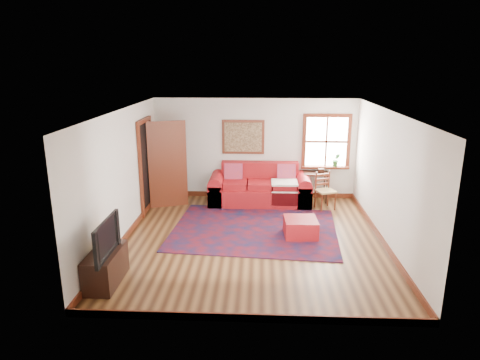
# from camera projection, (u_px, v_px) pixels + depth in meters

# --- Properties ---
(ground) EXTENTS (5.50, 5.50, 0.00)m
(ground) POSITION_uv_depth(u_px,v_px,m) (253.00, 239.00, 8.37)
(ground) COLOR #3E2210
(ground) RESTS_ON ground
(room_envelope) EXTENTS (5.04, 5.54, 2.52)m
(room_envelope) POSITION_uv_depth(u_px,v_px,m) (253.00, 157.00, 7.93)
(room_envelope) COLOR silver
(room_envelope) RESTS_ON ground
(window) EXTENTS (1.18, 0.20, 1.38)m
(window) POSITION_uv_depth(u_px,v_px,m) (327.00, 147.00, 10.53)
(window) COLOR white
(window) RESTS_ON ground
(doorway) EXTENTS (0.89, 1.08, 2.14)m
(doorway) POSITION_uv_depth(u_px,v_px,m) (159.00, 164.00, 9.89)
(doorway) COLOR black
(doorway) RESTS_ON ground
(framed_artwork) EXTENTS (1.05, 0.07, 0.85)m
(framed_artwork) POSITION_uv_depth(u_px,v_px,m) (243.00, 137.00, 10.57)
(framed_artwork) COLOR maroon
(framed_artwork) RESTS_ON ground
(persian_rug) EXTENTS (3.53, 2.92, 0.02)m
(persian_rug) POSITION_uv_depth(u_px,v_px,m) (254.00, 229.00, 8.85)
(persian_rug) COLOR #5B0D16
(persian_rug) RESTS_ON ground
(red_leather_sofa) EXTENTS (2.45, 1.01, 0.96)m
(red_leather_sofa) POSITION_uv_depth(u_px,v_px,m) (260.00, 190.00, 10.46)
(red_leather_sofa) COLOR #A1141A
(red_leather_sofa) RESTS_ON ground
(red_ottoman) EXTENTS (0.66, 0.66, 0.36)m
(red_ottoman) POSITION_uv_depth(u_px,v_px,m) (301.00, 228.00, 8.48)
(red_ottoman) COLOR #A1141A
(red_ottoman) RESTS_ON ground
(side_table) EXTENTS (0.61, 0.45, 0.73)m
(side_table) POSITION_uv_depth(u_px,v_px,m) (316.00, 177.00, 10.51)
(side_table) COLOR black
(side_table) RESTS_ON ground
(ladder_back_chair) EXTENTS (0.52, 0.51, 0.87)m
(ladder_back_chair) POSITION_uv_depth(u_px,v_px,m) (325.00, 189.00, 10.02)
(ladder_back_chair) COLOR tan
(ladder_back_chair) RESTS_ON ground
(media_cabinet) EXTENTS (0.44, 0.97, 0.53)m
(media_cabinet) POSITION_uv_depth(u_px,v_px,m) (106.00, 267.00, 6.68)
(media_cabinet) COLOR black
(media_cabinet) RESTS_ON ground
(television) EXTENTS (0.13, 1.00, 0.58)m
(television) POSITION_uv_depth(u_px,v_px,m) (100.00, 238.00, 6.39)
(television) COLOR black
(television) RESTS_ON media_cabinet
(candle_hurricane) EXTENTS (0.12, 0.12, 0.18)m
(candle_hurricane) POSITION_uv_depth(u_px,v_px,m) (115.00, 237.00, 6.93)
(candle_hurricane) COLOR silver
(candle_hurricane) RESTS_ON media_cabinet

